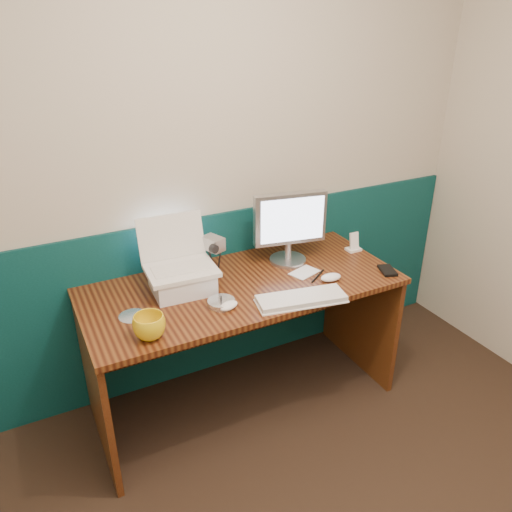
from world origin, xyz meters
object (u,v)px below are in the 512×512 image
mug (149,327)px  monitor (289,228)px  desk (243,344)px  camcorder (214,257)px  keyboard (301,299)px  laptop (179,246)px

mug → monitor: bearing=22.2°
desk → camcorder: size_ratio=8.93×
monitor → keyboard: bearing=-100.9°
mug → laptop: bearing=51.3°
laptop → keyboard: (0.46, -0.36, -0.23)m
camcorder → monitor: bearing=-29.6°
desk → monitor: 0.67m
mug → camcorder: (0.47, 0.42, 0.04)m
laptop → monitor: bearing=6.9°
keyboard → mug: mug is taller
laptop → keyboard: size_ratio=0.79×
laptop → monitor: size_ratio=0.85×
desk → mug: (-0.55, -0.24, 0.43)m
laptop → monitor: monitor is taller
desk → mug: size_ratio=11.71×
laptop → monitor: 0.63m
monitor → camcorder: monitor is taller
monitor → mug: 0.96m
desk → mug: 0.74m
mug → camcorder: size_ratio=0.76×
desk → keyboard: (0.17, -0.28, 0.39)m
keyboard → desk: bearing=132.1°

